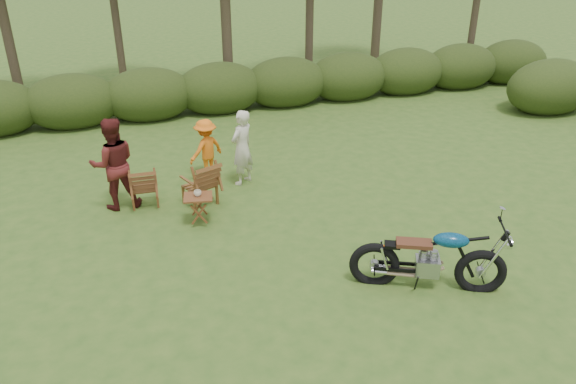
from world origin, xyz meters
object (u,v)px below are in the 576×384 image
object	(u,v)px
motorcycle	(425,286)
child	(208,176)
lawn_chair_left	(146,204)
lawn_chair_right	(201,204)
side_table	(199,210)
adult_b	(120,206)
cup	(198,193)
adult_a	(243,183)

from	to	relation	value
motorcycle	child	world-z (taller)	child
lawn_chair_left	child	size ratio (longest dim) A/B	0.65
lawn_chair_right	child	bearing A→B (deg)	-127.91
side_table	adult_b	bearing A→B (deg)	140.48
motorcycle	side_table	distance (m)	4.24
lawn_chair_left	child	bearing A→B (deg)	-144.38
lawn_chair_right	cup	world-z (taller)	cup
lawn_chair_right	cup	size ratio (longest dim) A/B	6.90
side_table	cup	distance (m)	0.33
adult_b	lawn_chair_right	bearing A→B (deg)	161.91
side_table	adult_a	distance (m)	1.87
motorcycle	adult_b	size ratio (longest dim) A/B	1.22
lawn_chair_left	adult_b	xyz separation A→B (m)	(-0.50, 0.08, 0.00)
adult_a	adult_b	distance (m)	2.58
adult_b	lawn_chair_left	bearing A→B (deg)	166.34
lawn_chair_left	cup	bearing A→B (deg)	132.98
lawn_chair_right	child	xyz separation A→B (m)	(0.38, 1.21, 0.00)
motorcycle	adult_a	xyz separation A→B (m)	(-1.75, 4.46, 0.00)
motorcycle	adult_b	world-z (taller)	adult_b
side_table	cup	bearing A→B (deg)	97.83
side_table	adult_a	bearing A→B (deg)	50.09
adult_b	child	world-z (taller)	adult_b
lawn_chair_right	lawn_chair_left	bearing A→B (deg)	-36.70
side_table	adult_b	distance (m)	1.81
lawn_chair_right	lawn_chair_left	distance (m)	1.08
lawn_chair_right	side_table	distance (m)	0.82
adult_b	child	size ratio (longest dim) A/B	1.39
lawn_chair_right	adult_a	distance (m)	1.23
lawn_chair_right	adult_a	size ratio (longest dim) A/B	0.58
motorcycle	adult_a	world-z (taller)	adult_a
lawn_chair_right	cup	xyz separation A→B (m)	(-0.15, -0.74, 0.61)
motorcycle	cup	distance (m)	4.28
cup	side_table	bearing A→B (deg)	-82.17
motorcycle	lawn_chair_right	xyz separation A→B (m)	(-2.79, 3.79, 0.00)
side_table	child	world-z (taller)	child
motorcycle	lawn_chair_left	world-z (taller)	motorcycle
motorcycle	adult_a	distance (m)	4.79
motorcycle	side_table	bearing A→B (deg)	159.44
lawn_chair_left	side_table	bearing A→B (deg)	132.75
lawn_chair_left	cup	world-z (taller)	cup
lawn_chair_left	cup	distance (m)	1.49
lawn_chair_right	motorcycle	bearing A→B (deg)	105.77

